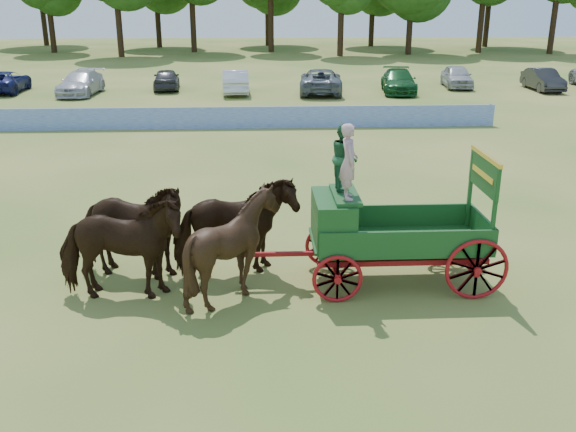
# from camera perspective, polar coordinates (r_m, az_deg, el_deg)

# --- Properties ---
(ground) EXTENTS (160.00, 160.00, 0.00)m
(ground) POSITION_cam_1_polar(r_m,az_deg,el_deg) (14.29, -3.79, -6.99)
(ground) COLOR #A29049
(ground) RESTS_ON ground
(horse_lead_left) EXTENTS (2.83, 1.34, 2.36)m
(horse_lead_left) POSITION_cam_1_polar(r_m,az_deg,el_deg) (14.05, -14.70, -2.82)
(horse_lead_left) COLOR black
(horse_lead_left) RESTS_ON ground
(horse_lead_right) EXTENTS (3.01, 1.88, 2.36)m
(horse_lead_right) POSITION_cam_1_polar(r_m,az_deg,el_deg) (15.06, -13.90, -1.24)
(horse_lead_right) COLOR black
(horse_lead_right) RESTS_ON ground
(horse_wheel_left) EXTENTS (2.22, 1.99, 2.37)m
(horse_wheel_left) POSITION_cam_1_polar(r_m,az_deg,el_deg) (13.76, -4.86, -2.70)
(horse_wheel_left) COLOR black
(horse_wheel_left) RESTS_ON ground
(horse_wheel_right) EXTENTS (3.02, 1.92, 2.36)m
(horse_wheel_right) POSITION_cam_1_polar(r_m,az_deg,el_deg) (14.78, -4.74, -1.10)
(horse_wheel_right) COLOR black
(horse_wheel_right) RESTS_ON ground
(farm_dray) EXTENTS (5.99, 2.00, 3.77)m
(farm_dray) POSITION_cam_1_polar(r_m,az_deg,el_deg) (14.33, 7.09, -0.02)
(farm_dray) COLOR #A9101C
(farm_dray) RESTS_ON ground
(sponsor_banner) EXTENTS (26.00, 0.08, 1.05)m
(sponsor_banner) POSITION_cam_1_polar(r_m,az_deg,el_deg) (31.37, -5.28, 8.69)
(sponsor_banner) COLOR #1F41AB
(sponsor_banner) RESTS_ON ground
(parked_cars) EXTENTS (52.46, 7.39, 1.63)m
(parked_cars) POSITION_cam_1_polar(r_m,az_deg,el_deg) (43.01, -0.85, 11.99)
(parked_cars) COLOR silver
(parked_cars) RESTS_ON ground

